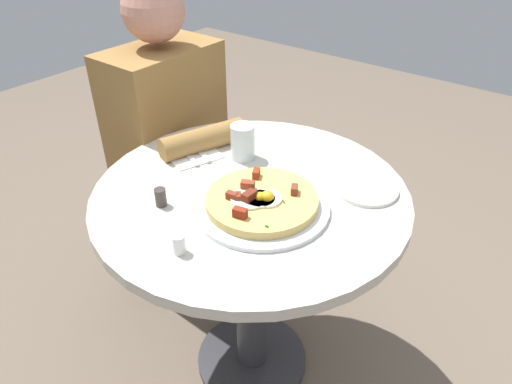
# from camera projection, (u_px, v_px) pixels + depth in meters

# --- Properties ---
(ground_plane) EXTENTS (6.00, 6.00, 0.00)m
(ground_plane) POSITION_uv_depth(u_px,v_px,m) (252.00, 360.00, 1.59)
(ground_plane) COLOR #6B5B4C
(dining_table) EXTENTS (0.81, 0.81, 0.70)m
(dining_table) POSITION_uv_depth(u_px,v_px,m) (251.00, 239.00, 1.28)
(dining_table) COLOR beige
(dining_table) RESTS_ON ground_plane
(person_seated) EXTENTS (0.42, 0.48, 1.14)m
(person_seated) POSITION_uv_depth(u_px,v_px,m) (172.00, 165.00, 1.67)
(person_seated) COLOR #2D2D33
(person_seated) RESTS_ON ground_plane
(pizza_plate) EXTENTS (0.33, 0.33, 0.01)m
(pizza_plate) POSITION_uv_depth(u_px,v_px,m) (262.00, 206.00, 1.12)
(pizza_plate) COLOR white
(pizza_plate) RESTS_ON dining_table
(breakfast_pizza) EXTENTS (0.27, 0.27, 0.05)m
(breakfast_pizza) POSITION_uv_depth(u_px,v_px,m) (261.00, 200.00, 1.11)
(breakfast_pizza) COLOR tan
(breakfast_pizza) RESTS_ON pizza_plate
(bread_plate) EXTENTS (0.16, 0.16, 0.01)m
(bread_plate) POSITION_uv_depth(u_px,v_px,m) (366.00, 188.00, 1.18)
(bread_plate) COLOR white
(bread_plate) RESTS_ON dining_table
(napkin) EXTENTS (0.19, 0.21, 0.00)m
(napkin) POSITION_uv_depth(u_px,v_px,m) (190.00, 151.00, 1.35)
(napkin) COLOR white
(napkin) RESTS_ON dining_table
(fork) EXTENTS (0.07, 0.17, 0.00)m
(fork) POSITION_uv_depth(u_px,v_px,m) (195.00, 148.00, 1.35)
(fork) COLOR silver
(fork) RESTS_ON napkin
(knife) EXTENTS (0.07, 0.17, 0.00)m
(knife) POSITION_uv_depth(u_px,v_px,m) (184.00, 152.00, 1.34)
(knife) COLOR silver
(knife) RESTS_ON napkin
(water_glass) EXTENTS (0.07, 0.07, 0.10)m
(water_glass) POSITION_uv_depth(u_px,v_px,m) (243.00, 142.00, 1.29)
(water_glass) COLOR silver
(water_glass) RESTS_ON dining_table
(salt_shaker) EXTENTS (0.03, 0.03, 0.05)m
(salt_shaker) POSITION_uv_depth(u_px,v_px,m) (179.00, 244.00, 0.98)
(salt_shaker) COLOR white
(salt_shaker) RESTS_ON dining_table
(pepper_shaker) EXTENTS (0.03, 0.03, 0.05)m
(pepper_shaker) POSITION_uv_depth(u_px,v_px,m) (161.00, 197.00, 1.12)
(pepper_shaker) COLOR #3F3833
(pepper_shaker) RESTS_ON dining_table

